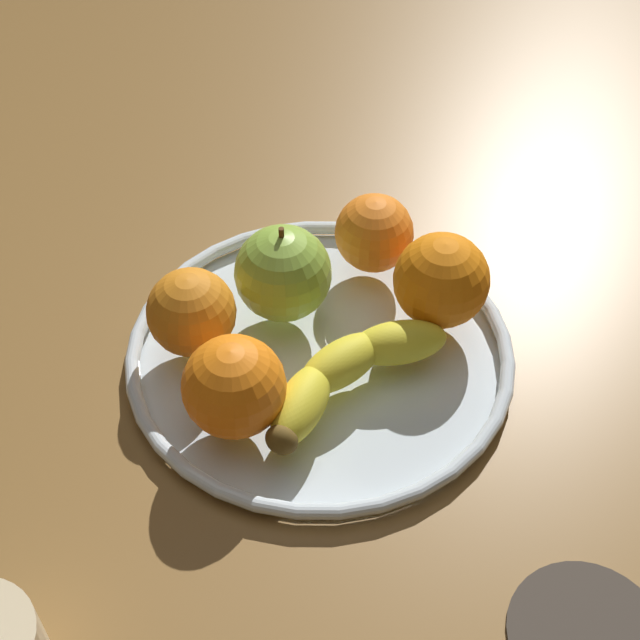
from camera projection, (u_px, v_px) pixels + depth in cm
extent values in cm
cube|color=brown|center=(320.00, 375.00, 77.98)|extent=(150.12, 150.12, 4.00)
cylinder|color=silver|center=(320.00, 357.00, 76.30)|extent=(30.57, 30.57, 0.60)
torus|color=silver|center=(320.00, 350.00, 75.65)|extent=(31.84, 31.84, 1.20)
ellipsoid|color=yellow|center=(399.00, 343.00, 73.02)|extent=(8.31, 7.70, 3.55)
ellipsoid|color=yellow|center=(341.00, 363.00, 71.55)|extent=(8.37, 5.00, 3.55)
ellipsoid|color=yellow|center=(301.00, 404.00, 68.78)|extent=(8.52, 5.68, 3.55)
ellipsoid|color=brown|center=(282.00, 440.00, 66.55)|extent=(2.64, 2.96, 2.49)
sphere|color=#8DBA3E|center=(283.00, 273.00, 75.22)|extent=(8.05, 8.05, 8.05)
cylinder|color=#593819|center=(281.00, 234.00, 72.15)|extent=(0.44, 0.44, 1.20)
sphere|color=orange|center=(191.00, 312.00, 72.81)|extent=(7.16, 7.16, 7.16)
sphere|color=orange|center=(237.00, 389.00, 67.09)|extent=(7.77, 7.77, 7.77)
sphere|color=orange|center=(441.00, 280.00, 74.75)|extent=(7.91, 7.91, 7.91)
sphere|color=orange|center=(374.00, 233.00, 79.52)|extent=(6.87, 6.87, 6.87)
cylinder|color=#393128|center=(588.00, 634.00, 59.93)|extent=(10.57, 10.57, 0.60)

